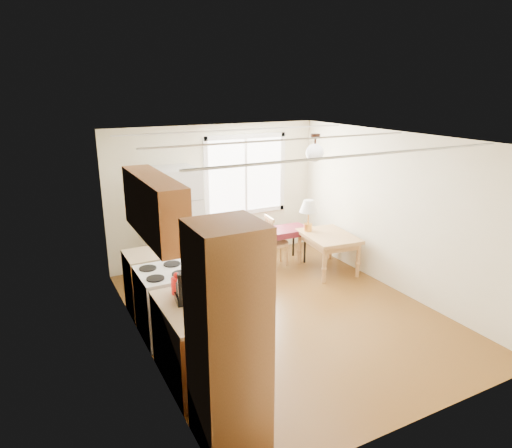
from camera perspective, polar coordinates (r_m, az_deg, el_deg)
room_shell at (r=6.24m, az=3.81°, el=-0.86°), size 4.60×5.60×2.62m
kitchen_run at (r=5.19m, az=-9.17°, el=-9.77°), size 0.65×3.40×2.20m
window_unit at (r=8.56m, az=-1.31°, el=6.14°), size 1.64×0.05×1.51m
pendant_light at (r=6.73m, az=7.36°, el=8.96°), size 0.26×0.26×0.40m
refrigerator at (r=7.84m, az=-10.06°, el=0.20°), size 0.79×0.81×1.86m
bench at (r=8.22m, az=1.97°, el=-1.28°), size 1.43×0.58×0.65m
dining_table at (r=8.08m, az=9.04°, el=-2.01°), size 0.91×1.14×0.66m
chair at (r=8.20m, az=2.15°, el=-1.78°), size 0.41×0.40×0.92m
table_lamp at (r=8.10m, az=6.59°, el=1.92°), size 0.33×0.33×0.56m
coffee_maker at (r=5.01m, az=-8.90°, el=-8.32°), size 0.22×0.26×0.37m
kettle at (r=5.25m, az=-9.86°, el=-7.50°), size 0.13×0.13×0.25m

